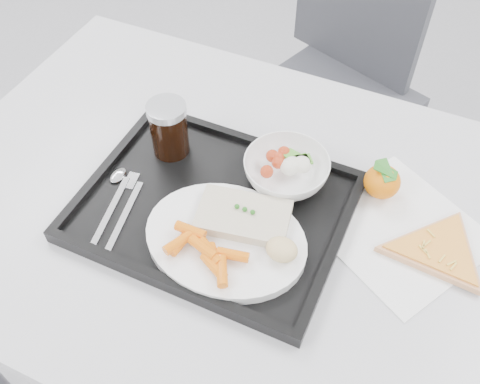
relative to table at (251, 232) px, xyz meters
The scene contains 14 objects.
table is the anchor object (origin of this frame).
chair 0.76m from the table, 93.46° to the left, with size 0.54×0.54×0.93m.
tray 0.10m from the table, 154.37° to the right, with size 0.45×0.35×0.03m.
dinner_plate 0.13m from the table, 94.79° to the right, with size 0.27×0.27×0.02m.
fish_fillet 0.12m from the table, 84.03° to the right, with size 0.16×0.12×0.03m.
bread_roll 0.17m from the table, 44.27° to the right, with size 0.06×0.05×0.03m.
salad_bowl 0.14m from the table, 69.21° to the left, with size 0.15×0.15×0.05m.
cola_glass 0.24m from the table, 162.81° to the left, with size 0.07×0.07×0.11m.
cutlery 0.25m from the table, 159.45° to the right, with size 0.10×0.17×0.01m.
napkin 0.26m from the table, 14.81° to the left, with size 0.34×0.33×0.00m.
tangerine 0.25m from the table, 33.69° to the left, with size 0.08×0.08×0.07m.
pizza_slice 0.33m from the table, ahead, with size 0.27×0.27×0.02m.
carrot_pile 0.18m from the table, 97.98° to the right, with size 0.13×0.08×0.03m.
salad_contents 0.15m from the table, 71.43° to the left, with size 0.09×0.08×0.03m.
Camera 1 is at (0.22, -0.23, 1.49)m, focal length 40.00 mm.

